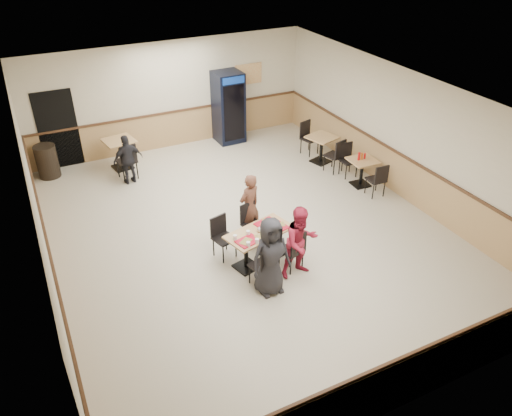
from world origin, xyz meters
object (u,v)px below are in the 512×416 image
side_table_far (322,145)px  pepsi_cooler (228,107)px  side_table_near (362,168)px  lone_diner (128,159)px  diner_man_opposite (249,206)px  back_table (120,149)px  trash_bin (47,161)px  diner_woman_left (271,256)px  diner_woman_right (301,242)px  main_table (259,241)px

side_table_far → pepsi_cooler: 3.01m
side_table_far → side_table_near: bearing=-83.0°
lone_diner → pepsi_cooler: (3.31, 1.31, 0.39)m
diner_man_opposite → lone_diner: (-1.68, 3.49, -0.09)m
back_table → trash_bin: size_ratio=1.01×
back_table → side_table_near: bearing=-35.0°
diner_woman_left → side_table_near: (3.91, 2.55, -0.31)m
diner_woman_left → lone_diner: 5.40m
diner_woman_left → side_table_far: bearing=46.2°
side_table_far → trash_bin: bearing=160.5°
trash_bin → pepsi_cooler: bearing=0.5°
back_table → diner_woman_right: bearing=-71.6°
pepsi_cooler → trash_bin: (-5.12, -0.04, -0.60)m
pepsi_cooler → trash_bin: bearing=179.3°
diner_woman_right → lone_diner: size_ratio=1.14×
diner_man_opposite → side_table_far: size_ratio=1.69×
diner_woman_right → lone_diner: diner_woman_right is taller
diner_man_opposite → side_table_far: diner_man_opposite is taller
side_table_near → side_table_far: (-0.19, 1.56, 0.03)m
diner_woman_right → main_table: bearing=124.3°
diner_woman_right → side_table_near: (3.18, 2.36, -0.27)m
side_table_far → diner_woman_right: bearing=-127.3°
diner_woman_right → trash_bin: 7.39m
diner_woman_left → side_table_near: bearing=31.4°
trash_bin → diner_woman_left: bearing=-64.8°
main_table → side_table_near: main_table is taller
diner_woman_right → pepsi_cooler: 6.51m
side_table_near → pepsi_cooler: size_ratio=0.34×
main_table → diner_woman_right: bearing=-67.6°
lone_diner → pepsi_cooler: bearing=-166.2°
diner_man_opposite → pepsi_cooler: 5.07m
main_table → lone_diner: lone_diner is taller
diner_woman_left → diner_man_opposite: bearing=74.7°
lone_diner → diner_man_opposite: bearing=108.0°
side_table_near → diner_woman_left: bearing=-146.9°
diner_man_opposite → side_table_far: bearing=-163.1°
diner_woman_right → trash_bin: (-3.80, 6.33, -0.31)m
diner_man_opposite → trash_bin: diner_man_opposite is taller
side_table_near → trash_bin: size_ratio=0.82×
main_table → diner_man_opposite: (0.21, 0.88, 0.26)m
diner_woman_right → diner_man_opposite: diner_woman_right is taller
diner_man_opposite → back_table: bearing=-87.7°
diner_man_opposite → pepsi_cooler: (1.63, 4.80, 0.30)m
main_table → side_table_far: (3.50, 3.23, 0.03)m
trash_bin → main_table: bearing=-59.8°
lone_diner → side_table_near: (5.17, -2.70, -0.18)m
main_table → pepsi_cooler: 5.99m
diner_man_opposite → pepsi_cooler: pepsi_cooler is taller
main_table → pepsi_cooler: (1.84, 5.68, 0.56)m
diner_woman_left → pepsi_cooler: size_ratio=0.75×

